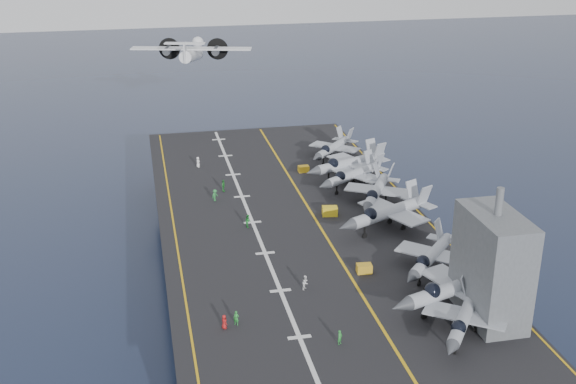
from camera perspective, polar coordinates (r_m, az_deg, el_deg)
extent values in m
plane|color=#142135|center=(108.08, 0.44, -7.19)|extent=(500.00, 500.00, 0.00)
cube|color=#56595E|center=(105.77, 0.45, -4.82)|extent=(36.00, 90.00, 10.00)
cube|color=black|center=(103.56, 0.46, -2.24)|extent=(38.00, 92.00, 0.40)
cube|color=gold|center=(104.10, 2.07, -1.99)|extent=(0.35, 90.00, 0.02)
cube|color=silver|center=(102.45, -2.82, -2.40)|extent=(0.50, 90.00, 0.02)
cube|color=gold|center=(101.48, -8.97, -2.90)|extent=(0.25, 90.00, 0.02)
cube|color=gold|center=(108.65, 10.03, -1.28)|extent=(0.25, 90.00, 0.02)
imported|color=#B21919|center=(77.79, -5.06, -10.18)|extent=(1.03, 1.15, 1.60)
imported|color=#268C33|center=(78.29, -4.11, -9.91)|extent=(1.16, 1.01, 1.63)
imported|color=#1F8E2F|center=(100.72, -3.18, -2.29)|extent=(0.75, 1.12, 1.84)
imported|color=#2A883C|center=(110.02, -5.79, -0.25)|extent=(1.28, 1.29, 1.82)
imported|color=#268C33|center=(113.52, -5.13, 0.51)|extent=(1.18, 1.37, 1.92)
imported|color=white|center=(124.67, -7.13, 2.36)|extent=(0.99, 1.25, 1.83)
imported|color=#268C33|center=(75.19, 4.12, -11.38)|extent=(1.14, 1.10, 1.59)
imported|color=white|center=(84.77, 1.39, -7.15)|extent=(1.21, 1.28, 1.78)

